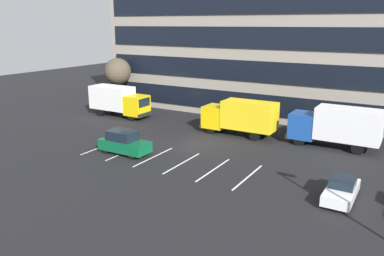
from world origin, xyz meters
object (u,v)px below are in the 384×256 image
object	(u,v)px
sedan_white	(341,190)
box_truck_yellow	(118,100)
suv_forest	(124,143)
box_truck_yellow_all	(240,116)
bare_tree	(118,72)
box_truck_blue	(336,125)

from	to	relation	value
sedan_white	box_truck_yellow	bearing A→B (deg)	159.18
suv_forest	box_truck_yellow	bearing A→B (deg)	132.97
box_truck_yellow_all	bare_tree	bearing A→B (deg)	168.06
box_truck_yellow_all	box_truck_yellow	distance (m)	15.70
sedan_white	bare_tree	xyz separation A→B (m)	(-30.43, 14.19, 4.00)
box_truck_yellow	box_truck_blue	bearing A→B (deg)	1.40
sedan_white	suv_forest	bearing A→B (deg)	179.98
suv_forest	bare_tree	size ratio (longest dim) A/B	0.69
box_truck_yellow_all	suv_forest	world-z (taller)	box_truck_yellow_all
suv_forest	bare_tree	xyz separation A→B (m)	(-12.93, 14.18, 3.72)
sedan_white	bare_tree	bearing A→B (deg)	155.00
sedan_white	bare_tree	world-z (taller)	bare_tree
box_truck_yellow_all	sedan_white	xyz separation A→B (m)	(11.39, -10.16, -1.26)
bare_tree	sedan_white	bearing A→B (deg)	-25.00
suv_forest	bare_tree	distance (m)	19.55
box_truck_blue	box_truck_yellow	distance (m)	24.54
sedan_white	suv_forest	distance (m)	17.50
sedan_white	suv_forest	world-z (taller)	suv_forest
box_truck_blue	box_truck_yellow_all	bearing A→B (deg)	-175.27
box_truck_yellow_all	box_truck_blue	bearing A→B (deg)	4.73
box_truck_blue	suv_forest	world-z (taller)	box_truck_blue
box_truck_yellow_all	suv_forest	size ratio (longest dim) A/B	1.69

